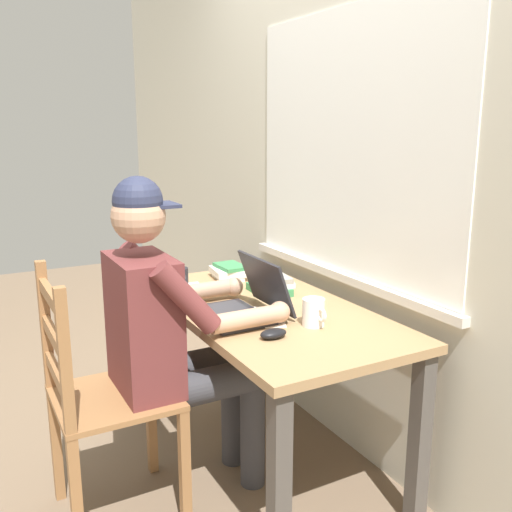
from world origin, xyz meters
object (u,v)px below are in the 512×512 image
computer_mouse (273,334)px  book_stack_main (271,285)px  laptop (245,302)px  coffee_mug_dark (180,278)px  seated_person (172,327)px  wooden_chair (99,399)px  coffee_mug_white (314,312)px  desk (266,330)px  book_stack_side (229,272)px

computer_mouse → book_stack_main: book_stack_main is taller
laptop → coffee_mug_dark: bearing=-169.5°
seated_person → wooden_chair: seated_person is taller
computer_mouse → coffee_mug_white: size_ratio=0.83×
laptop → computer_mouse: laptop is taller
wooden_chair → coffee_mug_dark: wooden_chair is taller
desk → computer_mouse: 0.37m
desk → coffee_mug_white: bearing=9.2°
seated_person → book_stack_side: size_ratio=6.50×
coffee_mug_dark → wooden_chair: bearing=-48.0°
coffee_mug_dark → coffee_mug_white: bearing=20.2°
coffee_mug_dark → book_stack_main: bearing=51.9°
desk → computer_mouse: bearing=-25.3°
computer_mouse → coffee_mug_dark: (-0.73, -0.06, 0.03)m
computer_mouse → book_stack_side: bearing=165.2°
laptop → wooden_chair: bearing=-93.4°
coffee_mug_white → coffee_mug_dark: coffee_mug_white is taller
computer_mouse → coffee_mug_white: 0.20m
computer_mouse → book_stack_main: (-0.48, 0.27, 0.02)m
seated_person → book_stack_main: seated_person is taller
seated_person → coffee_mug_dark: 0.48m
coffee_mug_white → book_stack_main: (-0.44, 0.07, -0.02)m
book_stack_side → coffee_mug_white: bearing=-0.9°
wooden_chair → laptop: size_ratio=2.91×
seated_person → book_stack_side: (-0.49, 0.47, 0.04)m
computer_mouse → coffee_mug_dark: coffee_mug_dark is taller
desk → book_stack_main: (-0.16, 0.12, 0.14)m
wooden_chair → laptop: (0.03, 0.57, 0.28)m
coffee_mug_dark → book_stack_main: coffee_mug_dark is taller
seated_person → desk: bearing=92.8°
coffee_mug_white → coffee_mug_dark: 0.74m
seated_person → laptop: size_ratio=3.83×
laptop → coffee_mug_dark: size_ratio=2.93×
seated_person → coffee_mug_white: size_ratio=10.45×
laptop → book_stack_side: 0.55m
book_stack_side → desk: bearing=-6.9°
wooden_chair → book_stack_main: bearing=102.5°
laptop → book_stack_main: bearing=131.8°
desk → coffee_mug_dark: (-0.42, -0.21, 0.15)m
laptop → coffee_mug_white: bearing=37.0°
seated_person → coffee_mug_dark: seated_person is taller
wooden_chair → coffee_mug_white: (0.26, 0.74, 0.28)m
desk → book_stack_main: book_stack_main is taller
wooden_chair → laptop: bearing=86.6°
desk → computer_mouse: (0.32, -0.15, 0.12)m
desk → laptop: (0.05, -0.12, 0.15)m
desk → wooden_chair: bearing=-88.3°
computer_mouse → coffee_mug_dark: bearing=-175.3°
desk → book_stack_side: book_stack_side is taller
seated_person → computer_mouse: (0.30, 0.26, 0.03)m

